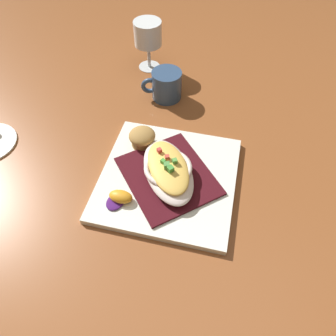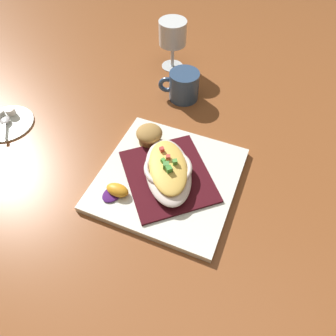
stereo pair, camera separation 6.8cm
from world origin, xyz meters
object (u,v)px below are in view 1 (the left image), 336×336
(gratin_dish, at_px, (168,169))
(orange_garnish, at_px, (120,198))
(square_plate, at_px, (168,179))
(stemmed_glass, at_px, (148,36))
(muffin, at_px, (142,138))
(coffee_mug, at_px, (166,86))

(gratin_dish, bearing_deg, orange_garnish, 136.10)
(square_plate, height_order, stemmed_glass, stemmed_glass)
(muffin, xyz_separation_m, coffee_mug, (0.20, -0.00, -0.00))
(muffin, height_order, orange_garnish, muffin)
(square_plate, bearing_deg, muffin, 46.18)
(gratin_dish, xyz_separation_m, stemmed_glass, (0.41, 0.16, 0.06))
(gratin_dish, xyz_separation_m, coffee_mug, (0.28, 0.08, -0.01))
(square_plate, distance_m, coffee_mug, 0.29)
(muffin, distance_m, stemmed_glass, 0.35)
(gratin_dish, distance_m, stemmed_glass, 0.44)
(square_plate, bearing_deg, orange_garnish, 136.10)
(gratin_dish, bearing_deg, square_plate, 25.12)
(square_plate, relative_size, coffee_mug, 2.72)
(orange_garnish, bearing_deg, square_plate, -43.90)
(square_plate, distance_m, orange_garnish, 0.12)
(square_plate, relative_size, gratin_dish, 1.40)
(coffee_mug, xyz_separation_m, stemmed_glass, (0.13, 0.09, 0.07))
(muffin, xyz_separation_m, orange_garnish, (-0.16, -0.00, -0.01))
(square_plate, xyz_separation_m, stemmed_glass, (0.41, 0.16, 0.09))
(coffee_mug, relative_size, stemmed_glass, 0.76)
(gratin_dish, relative_size, muffin, 3.37)
(square_plate, relative_size, stemmed_glass, 2.06)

